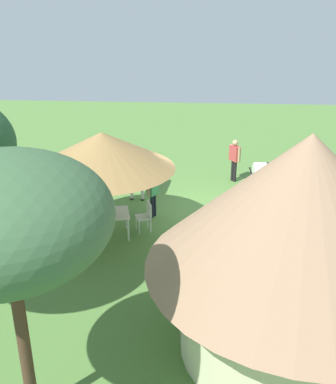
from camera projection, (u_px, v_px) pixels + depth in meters
The scene contains 15 objects.
ground_plane at pixel (198, 214), 14.95m from camera, with size 36.00×36.00×0.00m, color #537D3A.
thatched_hut at pixel (300, 237), 8.24m from camera, with size 5.70×5.70×4.43m.
shade_umbrella at pixel (102, 151), 12.53m from camera, with size 4.07×4.07×3.17m.
patio_dining_table at pixel (106, 216), 13.30m from camera, with size 1.53×1.21×0.74m.
patio_chair_near_lawn at pixel (89, 206), 14.28m from camera, with size 0.61×0.60×0.90m.
patio_chair_west_end at pixel (83, 238), 12.33m from camera, with size 0.56×0.55×0.90m.
patio_chair_east_end at pixel (146, 215), 13.69m from camera, with size 0.55×0.56×0.90m.
guest_beside_umbrella at pixel (47, 199), 13.74m from camera, with size 0.41×0.46×1.55m.
guest_behind_table at pixel (153, 190), 14.42m from camera, with size 0.37×0.50×1.55m.
standing_watcher at pixel (235, 157), 17.35m from camera, with size 0.42×0.50×1.65m.
striped_lounge_chair at pixel (190, 239), 12.81m from camera, with size 0.68×0.89×0.63m.
zebra_nearest_camera at pixel (140, 169), 16.09m from camera, with size 0.84×2.13×1.52m.
zebra_by_umbrella at pixel (278, 173), 15.59m from camera, with size 2.24×0.70×1.57m.
zebra_toward_hut at pixel (277, 205), 13.12m from camera, with size 0.92×2.24×1.56m.
acacia_tree_left_background at pixel (5, 219), 6.29m from camera, with size 3.06×3.06×4.59m.
Camera 1 is at (0.01, 13.56, 6.41)m, focal length 42.58 mm.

